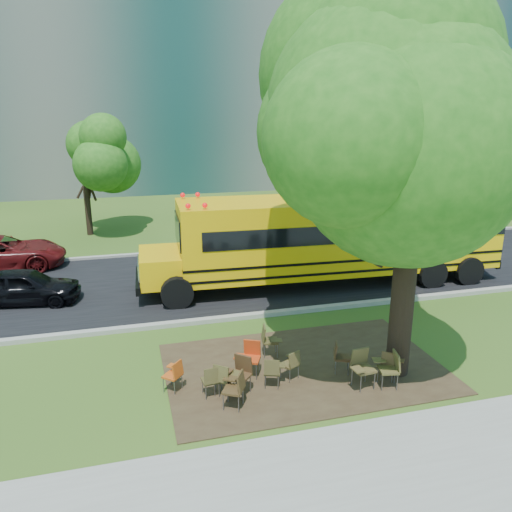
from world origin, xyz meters
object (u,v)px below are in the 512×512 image
object	(u,v)px
main_tree	(418,120)
chair_7	(391,363)
chair_5	(362,365)
chair_6	(390,366)
chair_9	(250,355)
chair_10	(268,338)
chair_0	(212,378)
chair_8	(174,372)
school_bus	(337,235)
chair_2	(236,386)
black_car	(24,286)
chair_1	(224,377)
chair_3	(239,371)
chair_11	(292,362)
chair_12	(340,355)
chair_4	(273,370)

from	to	relation	value
main_tree	chair_7	xyz separation A→B (m)	(-0.37, -0.31, -5.68)
chair_5	chair_6	size ratio (longest dim) A/B	1.05
main_tree	chair_9	world-z (taller)	main_tree
main_tree	chair_10	size ratio (longest dim) A/B	11.15
chair_0	chair_8	bearing A→B (deg)	143.74
chair_9	school_bus	bearing A→B (deg)	-103.29
chair_2	chair_9	xyz separation A→B (m)	(0.66, 1.31, 0.01)
chair_5	chair_9	bearing A→B (deg)	-33.49
black_car	chair_5	bearing A→B (deg)	-123.49
school_bus	chair_6	size ratio (longest dim) A/B	14.67
chair_0	chair_1	xyz separation A→B (m)	(0.27, -0.06, 0.03)
chair_1	chair_5	distance (m)	3.26
main_tree	chair_9	bearing A→B (deg)	166.79
chair_3	chair_8	size ratio (longest dim) A/B	1.20
chair_2	chair_6	world-z (taller)	chair_6
chair_8	chair_11	xyz separation A→B (m)	(2.83, -0.21, -0.01)
chair_10	chair_6	bearing A→B (deg)	56.93
chair_9	chair_12	world-z (taller)	chair_9
chair_8	chair_12	bearing A→B (deg)	-52.11
chair_6	chair_8	distance (m)	5.10
chair_7	chair_3	bearing A→B (deg)	-147.14
chair_0	black_car	size ratio (longest dim) A/B	0.22
chair_5	chair_7	distance (m)	0.83
chair_10	black_car	world-z (taller)	black_car
chair_12	chair_11	bearing A→B (deg)	-67.73
chair_0	chair_5	distance (m)	3.54
chair_2	chair_11	xyz separation A→B (m)	(1.60, 0.84, -0.07)
chair_6	chair_9	world-z (taller)	chair_6
chair_7	chair_9	xyz separation A→B (m)	(-3.23, 1.15, 0.07)
black_car	chair_1	bearing A→B (deg)	-135.06
chair_6	school_bus	bearing A→B (deg)	-2.49
chair_10	school_bus	bearing A→B (deg)	151.14
chair_11	chair_2	bearing A→B (deg)	-179.98
chair_7	chair_11	size ratio (longest dim) A/B	1.03
main_tree	chair_5	xyz separation A→B (m)	(-1.19, -0.39, -5.58)
chair_5	chair_12	world-z (taller)	chair_5
chair_3	chair_4	distance (m)	0.83
chair_3	chair_9	bearing A→B (deg)	-78.05
chair_0	chair_3	bearing A→B (deg)	-6.58
chair_5	chair_7	world-z (taller)	chair_5
chair_1	chair_9	xyz separation A→B (m)	(0.82, 0.79, 0.05)
main_tree	chair_5	distance (m)	5.72
chair_4	chair_12	xyz separation A→B (m)	(1.84, 0.24, 0.02)
chair_3	chair_7	bearing A→B (deg)	-143.54
chair_0	chair_11	xyz separation A→B (m)	(2.02, 0.27, -0.01)
chair_8	chair_11	distance (m)	2.83
school_bus	chair_0	bearing A→B (deg)	-129.34
chair_0	chair_9	xyz separation A→B (m)	(1.09, 0.73, 0.07)
chair_1	chair_11	size ratio (longest dim) A/B	1.08
chair_4	chair_8	size ratio (longest dim) A/B	0.99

